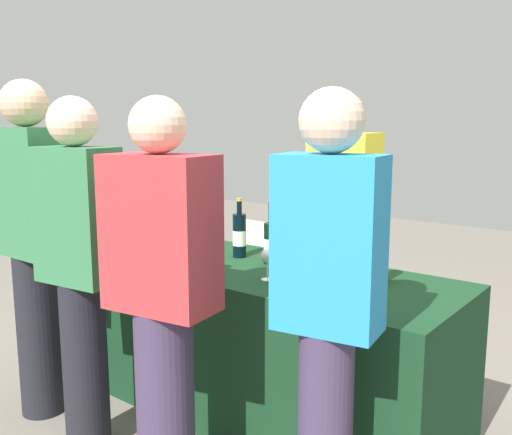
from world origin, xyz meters
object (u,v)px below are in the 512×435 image
object	(u,v)px
wine_bottle_0	(168,222)
wine_glass_0	(169,242)
wine_glass_4	(295,259)
guest_2	(162,292)
guest_3	(328,304)
wine_bottle_4	(297,245)
wine_glass_1	(199,250)
wine_bottle_1	(173,226)
server_pouring	(342,224)
wine_bottle_5	(350,251)
wine_glass_5	(368,276)
wine_glass_2	(211,251)
guest_0	(33,237)
wine_bottle_2	(239,235)
guest_1	(80,263)
wine_bottle_3	(271,242)
wine_glass_3	(267,258)
wine_bottle_6	(380,258)
menu_board	(265,271)

from	to	relation	value
wine_bottle_0	wine_glass_0	bearing A→B (deg)	-42.72
wine_glass_4	guest_2	world-z (taller)	guest_2
wine_glass_4	guest_3	world-z (taller)	guest_3
wine_bottle_4	wine_glass_1	xyz separation A→B (m)	(-0.39, -0.28, -0.03)
wine_bottle_0	wine_bottle_1	bearing A→B (deg)	-30.54
server_pouring	wine_bottle_4	bearing A→B (deg)	100.33
wine_bottle_5	wine_glass_5	world-z (taller)	wine_bottle_5
wine_glass_4	wine_bottle_1	bearing A→B (deg)	168.07
wine_glass_0	wine_glass_2	world-z (taller)	wine_glass_2
wine_bottle_4	wine_bottle_5	world-z (taller)	wine_bottle_4
server_pouring	guest_0	size ratio (longest dim) A/B	0.98
wine_bottle_1	wine_glass_4	bearing A→B (deg)	-11.93
wine_bottle_2	guest_1	bearing A→B (deg)	-103.07
wine_bottle_3	wine_bottle_4	bearing A→B (deg)	-4.30
wine_bottle_1	guest_2	world-z (taller)	guest_2
wine_bottle_2	wine_glass_0	bearing A→B (deg)	-134.80
guest_0	guest_1	world-z (taller)	guest_0
guest_2	wine_bottle_3	bearing A→B (deg)	89.96
guest_3	wine_bottle_4	bearing A→B (deg)	121.29
wine_glass_3	guest_1	size ratio (longest dim) A/B	0.09
wine_bottle_6	server_pouring	distance (m)	0.74
guest_0	wine_bottle_3	bearing A→B (deg)	42.29
wine_glass_5	server_pouring	xyz separation A→B (m)	(-0.58, 0.81, 0.04)
wine_glass_5	wine_glass_1	bearing A→B (deg)	-175.66
wine_glass_1	guest_1	xyz separation A→B (m)	(-0.19, -0.56, 0.02)
wine_bottle_1	menu_board	world-z (taller)	wine_bottle_1
wine_bottle_6	guest_1	world-z (taller)	guest_1
guest_2	menu_board	distance (m)	2.16
wine_bottle_4	menu_board	distance (m)	1.51
wine_bottle_1	menu_board	distance (m)	1.12
guest_1	wine_bottle_6	bearing A→B (deg)	34.63
wine_bottle_3	wine_glass_4	distance (m)	0.34
wine_glass_2	guest_0	xyz separation A→B (m)	(-0.74, -0.49, 0.05)
wine_bottle_3	wine_glass_2	world-z (taller)	wine_bottle_3
wine_bottle_1	guest_1	xyz separation A→B (m)	(0.33, -0.88, 0.00)
wine_bottle_4	wine_glass_2	xyz separation A→B (m)	(-0.30, -0.29, -0.02)
wine_glass_0	wine_glass_1	size ratio (longest dim) A/B	1.07
wine_bottle_5	wine_bottle_6	distance (m)	0.18
wine_bottle_3	guest_1	size ratio (longest dim) A/B	0.20
wine_bottle_1	wine_glass_5	world-z (taller)	wine_bottle_1
wine_glass_0	guest_3	bearing A→B (deg)	-19.55
wine_bottle_0	wine_bottle_6	bearing A→B (deg)	-2.10
wine_glass_5	wine_glass_3	bearing A→B (deg)	-175.80
wine_glass_3	guest_0	xyz separation A→B (m)	(-1.05, -0.53, 0.05)
wine_glass_2	wine_bottle_4	bearing A→B (deg)	43.93
wine_glass_2	guest_1	size ratio (longest dim) A/B	0.09
wine_bottle_1	wine_bottle_2	distance (m)	0.53
guest_0	guest_3	distance (m)	1.63
wine_glass_1	guest_2	size ratio (longest dim) A/B	0.08
wine_bottle_5	wine_glass_5	distance (m)	0.40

